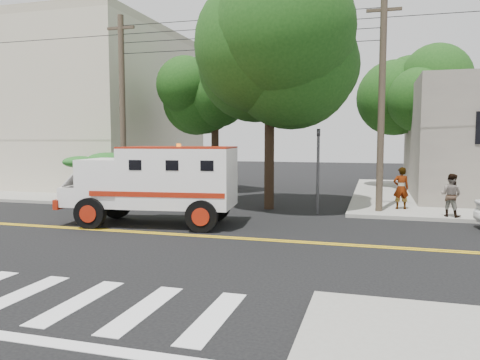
% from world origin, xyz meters
% --- Properties ---
extents(ground, '(100.00, 100.00, 0.00)m').
position_xyz_m(ground, '(0.00, 0.00, 0.00)').
color(ground, black).
rests_on(ground, ground).
extents(sidewalk_nw, '(17.00, 17.00, 0.15)m').
position_xyz_m(sidewalk_nw, '(-13.50, 13.50, 0.07)').
color(sidewalk_nw, gray).
rests_on(sidewalk_nw, ground).
extents(building_left, '(16.00, 14.00, 10.00)m').
position_xyz_m(building_left, '(-15.50, 15.00, 5.15)').
color(building_left, beige).
rests_on(building_left, sidewalk_nw).
extents(utility_pole_left, '(0.28, 0.28, 9.00)m').
position_xyz_m(utility_pole_left, '(-5.60, 6.00, 4.50)').
color(utility_pole_left, '#382D23').
rests_on(utility_pole_left, ground).
extents(utility_pole_right, '(0.28, 0.28, 9.00)m').
position_xyz_m(utility_pole_right, '(6.30, 6.20, 4.50)').
color(utility_pole_right, '#382D23').
rests_on(utility_pole_right, ground).
extents(tree_main, '(6.08, 5.70, 9.85)m').
position_xyz_m(tree_main, '(1.94, 6.21, 7.20)').
color(tree_main, black).
rests_on(tree_main, ground).
extents(tree_left, '(4.48, 4.20, 7.70)m').
position_xyz_m(tree_left, '(-2.68, 11.79, 5.73)').
color(tree_left, black).
rests_on(tree_left, ground).
extents(tree_right, '(4.80, 4.50, 8.20)m').
position_xyz_m(tree_right, '(8.84, 15.77, 6.09)').
color(tree_right, black).
rests_on(tree_right, ground).
extents(traffic_signal, '(0.15, 0.18, 3.60)m').
position_xyz_m(traffic_signal, '(3.80, 5.60, 2.23)').
color(traffic_signal, '#3F3F42').
rests_on(traffic_signal, ground).
extents(accessibility_sign, '(0.45, 0.10, 2.02)m').
position_xyz_m(accessibility_sign, '(-6.20, 6.17, 1.37)').
color(accessibility_sign, '#3F3F42').
rests_on(accessibility_sign, ground).
extents(palm_planter, '(3.52, 2.63, 2.36)m').
position_xyz_m(palm_planter, '(-7.44, 6.62, 1.65)').
color(palm_planter, '#1E3314').
rests_on(palm_planter, sidewalk_nw).
extents(armored_truck, '(6.60, 3.21, 2.90)m').
position_xyz_m(armored_truck, '(-1.59, 1.47, 1.65)').
color(armored_truck, white).
rests_on(armored_truck, ground).
extents(pedestrian_a, '(0.73, 0.55, 1.82)m').
position_xyz_m(pedestrian_a, '(7.21, 7.05, 1.06)').
color(pedestrian_a, gray).
rests_on(pedestrian_a, sidewalk_ne).
extents(pedestrian_b, '(1.03, 0.96, 1.68)m').
position_xyz_m(pedestrian_b, '(8.97, 5.50, 0.99)').
color(pedestrian_b, gray).
rests_on(pedestrian_b, sidewalk_ne).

